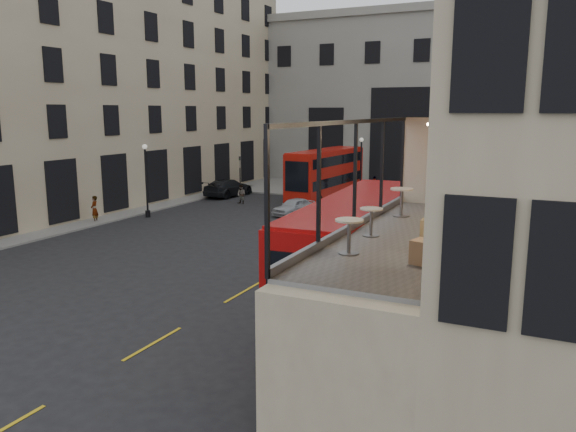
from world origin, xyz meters
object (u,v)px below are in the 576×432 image
at_px(pedestrian_a, 241,194).
at_px(pedestrian_e, 94,209).
at_px(traffic_light_far, 240,172).
at_px(car_a, 294,207).
at_px(traffic_light_near, 318,216).
at_px(pedestrian_c, 375,185).
at_px(bus_near, 358,254).
at_px(bicycle, 327,230).
at_px(cafe_chair_b, 430,227).
at_px(cafe_table_far, 402,198).
at_px(cyclist, 309,251).
at_px(cafe_chair_c, 451,218).
at_px(street_lamp_b, 361,171).
at_px(street_lamp_a, 147,185).
at_px(car_c, 228,188).
at_px(pedestrian_d, 439,197).
at_px(pedestrian_b, 365,190).
at_px(cafe_table_mid, 371,218).
at_px(cafe_chair_a, 425,250).
at_px(cafe_chair_d, 457,210).
at_px(car_b, 408,197).
at_px(cafe_table_near, 349,231).
at_px(bus_far, 326,172).

bearing_deg(pedestrian_a, pedestrian_e, -106.98).
distance_m(traffic_light_far, car_a, 8.87).
xyz_separation_m(traffic_light_near, pedestrian_c, (-4.42, 24.43, -1.59)).
height_order(traffic_light_far, bus_near, bus_near).
xyz_separation_m(bicycle, cafe_chair_b, (9.74, -17.62, 4.43)).
relative_size(bicycle, cafe_table_far, 1.89).
height_order(bus_near, cyclist, bus_near).
bearing_deg(bicycle, cafe_chair_c, -171.98).
height_order(traffic_light_near, cafe_chair_c, cafe_chair_c).
bearing_deg(pedestrian_e, street_lamp_b, 123.16).
xyz_separation_m(street_lamp_a, cyclist, (16.06, -7.31, -1.49)).
xyz_separation_m(car_c, pedestrian_d, (18.45, 2.27, 0.07)).
bearing_deg(pedestrian_b, cyclist, -143.62).
relative_size(car_c, cafe_table_far, 6.45).
distance_m(bicycle, cafe_chair_b, 20.61).
relative_size(bus_near, cafe_table_mid, 16.27).
height_order(bus_near, pedestrian_c, bus_near).
xyz_separation_m(bicycle, pedestrian_a, (-11.11, 8.60, 0.37)).
xyz_separation_m(traffic_light_near, cafe_chair_c, (8.35, -10.88, 2.47)).
bearing_deg(pedestrian_d, traffic_light_far, 77.97).
xyz_separation_m(traffic_light_near, bicycle, (-1.70, 5.55, -2.00)).
relative_size(cafe_chair_a, cafe_chair_c, 1.00).
bearing_deg(cafe_chair_c, pedestrian_d, 100.99).
height_order(pedestrian_c, cafe_table_mid, cafe_table_mid).
height_order(street_lamp_a, cafe_table_far, cafe_table_far).
bearing_deg(cafe_chair_c, cafe_chair_d, 92.92).
bearing_deg(pedestrian_a, cafe_chair_c, -42.22).
xyz_separation_m(pedestrian_d, cafe_chair_a, (6.02, -34.19, 4.03)).
bearing_deg(car_c, car_a, 152.85).
bearing_deg(bus_near, car_b, 99.58).
relative_size(traffic_light_far, cafe_table_far, 4.47).
bearing_deg(traffic_light_near, cafe_table_near, -65.10).
relative_size(bus_near, pedestrian_a, 7.36).
bearing_deg(cafe_table_far, cyclist, 128.44).
relative_size(bus_far, cafe_chair_c, 11.55).
relative_size(car_c, cafe_chair_b, 6.59).
bearing_deg(street_lamp_b, cafe_chair_a, -69.84).
distance_m(car_a, cafe_chair_a, 30.43).
relative_size(traffic_light_far, cyclist, 2.11).
distance_m(traffic_light_far, cafe_chair_b, 35.77).
height_order(cafe_table_far, cafe_chair_c, cafe_chair_c).
height_order(car_b, cafe_table_far, cafe_table_far).
xyz_separation_m(pedestrian_c, pedestrian_d, (6.87, -4.93, 0.03)).
xyz_separation_m(pedestrian_c, cafe_table_mid, (11.09, -37.07, 4.25)).
height_order(bus_near, cafe_table_mid, cafe_table_mid).
xyz_separation_m(cyclist, cafe_table_near, (6.71, -13.26, 4.22)).
height_order(traffic_light_near, street_lamp_a, street_lamp_a).
bearing_deg(bus_near, cafe_table_far, -49.78).
bearing_deg(cafe_table_far, cafe_chair_b, -60.64).
bearing_deg(cafe_chair_a, bicycle, 116.69).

